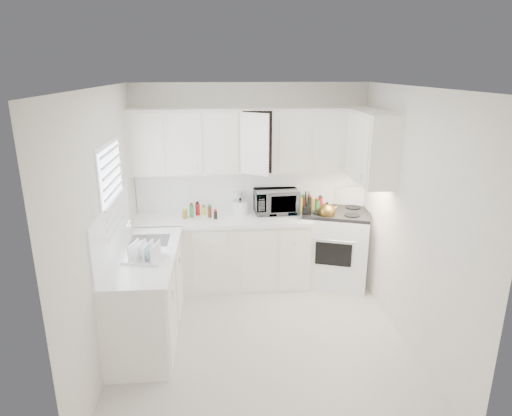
{
  "coord_description": "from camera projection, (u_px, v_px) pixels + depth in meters",
  "views": [
    {
      "loc": [
        -0.39,
        -4.12,
        2.76
      ],
      "look_at": [
        0.0,
        0.7,
        1.25
      ],
      "focal_mm": 31.37,
      "sensor_mm": 36.0,
      "label": 1
    }
  ],
  "objects": [
    {
      "name": "spice_left_4",
      "position": [
        209.0,
        210.0,
        5.78
      ],
      "size": [
        0.06,
        0.06,
        0.13
      ],
      "primitive_type": "cylinder",
      "color": "brown",
      "rests_on": "countertop_back"
    },
    {
      "name": "paper_towel",
      "position": [
        237.0,
        202.0,
        5.88
      ],
      "size": [
        0.12,
        0.12,
        0.27
      ],
      "primitive_type": "cylinder",
      "color": "white",
      "rests_on": "countertop_back"
    },
    {
      "name": "sauce_right_3",
      "position": [
        308.0,
        206.0,
        5.85
      ],
      "size": [
        0.06,
        0.06,
        0.19
      ],
      "primitive_type": "cylinder",
      "color": "black",
      "rests_on": "countertop_back"
    },
    {
      "name": "ceiling",
      "position": [
        262.0,
        87.0,
        3.99
      ],
      "size": [
        3.2,
        3.2,
        0.0
      ],
      "primitive_type": "plane",
      "rotation": [
        3.14,
        0.0,
        0.0
      ],
      "color": "white",
      "rests_on": "ground"
    },
    {
      "name": "spice_left_3",
      "position": [
        203.0,
        212.0,
        5.68
      ],
      "size": [
        0.06,
        0.06,
        0.13
      ],
      "primitive_type": "cylinder",
      "color": "#D1E034",
      "rests_on": "countertop_back"
    },
    {
      "name": "tea_kettle",
      "position": [
        327.0,
        210.0,
        5.59
      ],
      "size": [
        0.29,
        0.25,
        0.24
      ],
      "primitive_type": null,
      "rotation": [
        0.0,
        0.0,
        0.11
      ],
      "color": "olive",
      "rests_on": "stove"
    },
    {
      "name": "countertop_back",
      "position": [
        222.0,
        219.0,
        5.69
      ],
      "size": [
        2.24,
        0.64,
        0.05
      ],
      "primitive_type": "cube",
      "color": "white",
      "rests_on": "lower_cabinets_back"
    },
    {
      "name": "spice_left_2",
      "position": [
        198.0,
        210.0,
        5.76
      ],
      "size": [
        0.06,
        0.06,
        0.13
      ],
      "primitive_type": "cylinder",
      "color": "#AB161B",
      "rests_on": "countertop_back"
    },
    {
      "name": "microwave",
      "position": [
        276.0,
        199.0,
        5.82
      ],
      "size": [
        0.59,
        0.35,
        0.38
      ],
      "primitive_type": "imported",
      "rotation": [
        0.0,
        0.0,
        0.08
      ],
      "color": "gray",
      "rests_on": "countertop_back"
    },
    {
      "name": "sauce_right_1",
      "position": [
        300.0,
        206.0,
        5.84
      ],
      "size": [
        0.06,
        0.06,
        0.19
      ],
      "primitive_type": "cylinder",
      "color": "#D1E034",
      "rests_on": "countertop_back"
    },
    {
      "name": "backsplash_left",
      "position": [
        112.0,
        229.0,
        4.48
      ],
      "size": [
        0.02,
        1.6,
        0.55
      ],
      "primitive_type": "cube",
      "color": "white",
      "rests_on": "wall_left"
    },
    {
      "name": "sauce_right_5",
      "position": [
        317.0,
        205.0,
        5.86
      ],
      "size": [
        0.06,
        0.06,
        0.19
      ],
      "primitive_type": "cylinder",
      "color": "#2A7E39",
      "rests_on": "countertop_back"
    },
    {
      "name": "countertop_left",
      "position": [
        145.0,
        255.0,
        4.59
      ],
      "size": [
        0.64,
        1.62,
        0.05
      ],
      "primitive_type": "cube",
      "color": "white",
      "rests_on": "lower_cabinets_left"
    },
    {
      "name": "dish_rack",
      "position": [
        144.0,
        251.0,
        4.38
      ],
      "size": [
        0.44,
        0.37,
        0.21
      ],
      "primitive_type": null,
      "rotation": [
        0.0,
        0.0,
        -0.23
      ],
      "color": "white",
      "rests_on": "countertop_left"
    },
    {
      "name": "wall_back",
      "position": [
        251.0,
        184.0,
        5.9
      ],
      "size": [
        3.0,
        0.0,
        3.0
      ],
      "primitive_type": "plane",
      "rotation": [
        1.57,
        0.0,
        0.0
      ],
      "color": "white",
      "rests_on": "ground"
    },
    {
      "name": "wall_left",
      "position": [
        106.0,
        229.0,
        4.27
      ],
      "size": [
        0.0,
        3.2,
        3.2
      ],
      "primitive_type": "plane",
      "rotation": [
        1.57,
        0.0,
        1.57
      ],
      "color": "white",
      "rests_on": "ground"
    },
    {
      "name": "spice_left_5",
      "position": [
        215.0,
        212.0,
        5.7
      ],
      "size": [
        0.06,
        0.06,
        0.13
      ],
      "primitive_type": "cylinder",
      "color": "black",
      "rests_on": "countertop_back"
    },
    {
      "name": "upper_cabinets_back",
      "position": [
        251.0,
        172.0,
        5.69
      ],
      "size": [
        3.0,
        0.33,
        0.8
      ],
      "primitive_type": null,
      "color": "white",
      "rests_on": "wall_back"
    },
    {
      "name": "utensil_crock",
      "position": [
        307.0,
        204.0,
        5.6
      ],
      "size": [
        0.13,
        0.13,
        0.37
      ],
      "primitive_type": null,
      "rotation": [
        0.0,
        0.0,
        -0.07
      ],
      "color": "black",
      "rests_on": "countertop_back"
    },
    {
      "name": "spice_left_0",
      "position": [
        186.0,
        210.0,
        5.75
      ],
      "size": [
        0.06,
        0.06,
        0.13
      ],
      "primitive_type": "cylinder",
      "color": "olive",
      "rests_on": "countertop_back"
    },
    {
      "name": "spice_left_1",
      "position": [
        191.0,
        212.0,
        5.67
      ],
      "size": [
        0.06,
        0.06,
        0.13
      ],
      "primitive_type": "cylinder",
      "color": "#2A7E39",
      "rests_on": "countertop_back"
    },
    {
      "name": "lower_cabinets_left",
      "position": [
        147.0,
        297.0,
        4.73
      ],
      "size": [
        0.6,
        1.6,
        0.9
      ],
      "primitive_type": null,
      "color": "white",
      "rests_on": "floor"
    },
    {
      "name": "window_blinds",
      "position": [
        113.0,
        194.0,
        4.53
      ],
      "size": [
        0.06,
        0.96,
        1.06
      ],
      "primitive_type": null,
      "color": "white",
      "rests_on": "wall_left"
    },
    {
      "name": "backsplash_back",
      "position": [
        251.0,
        190.0,
        5.92
      ],
      "size": [
        2.98,
        0.02,
        0.55
      ],
      "primitive_type": "cube",
      "color": "white",
      "rests_on": "wall_back"
    },
    {
      "name": "sink",
      "position": [
        149.0,
        230.0,
        4.88
      ],
      "size": [
        0.42,
        0.38,
        0.3
      ],
      "primitive_type": null,
      "color": "gray",
      "rests_on": "countertop_left"
    },
    {
      "name": "frying_pan",
      "position": [
        347.0,
        210.0,
        5.95
      ],
      "size": [
        0.38,
        0.47,
        0.04
      ],
      "primitive_type": null,
      "rotation": [
        0.0,
        0.0,
        -0.39
      ],
      "color": "black",
      "rests_on": "stove"
    },
    {
      "name": "lower_cabinets_back",
      "position": [
        223.0,
        253.0,
        5.84
      ],
      "size": [
        2.22,
        0.6,
        0.9
      ],
      "primitive_type": null,
      "color": "white",
      "rests_on": "floor"
    },
    {
      "name": "sauce_right_4",
      "position": [
        312.0,
        204.0,
        5.91
      ],
      "size": [
        0.06,
        0.06,
        0.19
      ],
      "primitive_type": "cylinder",
      "color": "olive",
      "rests_on": "countertop_back"
    },
    {
      "name": "wall_front",
      "position": [
        285.0,
        308.0,
        2.86
      ],
      "size": [
        3.0,
        0.0,
        3.0
      ],
      "primitive_type": "plane",
      "rotation": [
        -1.57,
        0.0,
        0.0
      ],
      "color": "white",
      "rests_on": "ground"
    },
    {
      "name": "rice_cooker",
      "position": [
        240.0,
        206.0,
        5.78
      ],
      "size": [
        0.28,
        0.28,
        0.22
      ],
      "primitive_type": null,
      "rotation": [
        0.0,
        0.0,
        0.33
      ],
      "color": "white",
      "rests_on": "countertop_back"
    },
    {
      "name": "upper_cabinets_right",
      "position": [
        369.0,
        182.0,
        5.2
      ],
      "size": [
        0.33,
        0.9,
        0.8
      ],
      "primitive_type": null,
      "color": "white",
      "rests_on": "wall_right"
    },
    {
      "name": "sauce_right_6",
      "position": [
        320.0,
        204.0,
        5.92
      ],
      "size": [
        0.06,
        0.06,
        0.19
      ],
      "primitive_type": "cylinder",
      "color": "#AB161B",
      "rests_on": "countertop_back"
    },
    {
      "name": "sauce_right_0",
      "position": [
        295.0,
        205.0,
        5.89
      ],
      "size": [
        0.06,
        0.06,
        0.19
      ],
      "primitive_type": "cylinder",
      "color": "#AB161B",
      "rests_on": "countertop_back"
    },
    {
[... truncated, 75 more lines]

